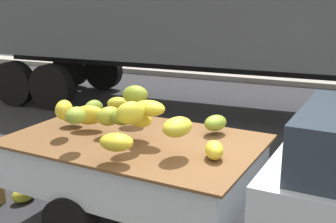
% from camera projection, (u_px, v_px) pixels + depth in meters
% --- Properties ---
extents(curb_strip, '(80.00, 0.80, 0.16)m').
position_uv_depth(curb_strip, '(320.00, 83.00, 12.81)').
color(curb_strip, gray).
rests_on(curb_strip, ground).
extents(pickup_truck, '(5.01, 2.13, 1.70)m').
position_uv_depth(pickup_truck, '(306.00, 189.00, 4.10)').
color(pickup_truck, silver).
rests_on(pickup_truck, ground).
extents(fallen_banana_bunch_near_tailgate, '(0.30, 0.38, 0.21)m').
position_uv_depth(fallen_banana_bunch_near_tailgate, '(24.00, 194.00, 5.73)').
color(fallen_banana_bunch_near_tailgate, gold).
rests_on(fallen_banana_bunch_near_tailgate, ground).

